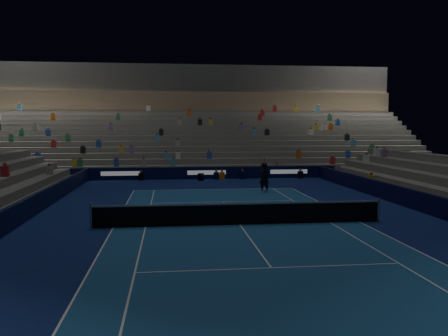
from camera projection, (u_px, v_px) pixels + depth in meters
ground at (240, 225)px, 20.58m from camera, size 90.00×90.00×0.00m
court_surface at (240, 225)px, 20.58m from camera, size 10.97×23.77×0.01m
sponsor_barrier_far at (207, 173)px, 38.84m from camera, size 44.00×0.25×1.00m
sponsor_barrier_east at (446, 209)px, 21.66m from camera, size 0.25×37.00×1.00m
sponsor_barrier_west at (10, 219)px, 19.41m from camera, size 0.25×37.00×1.00m
grandstand_main at (199, 136)px, 47.89m from camera, size 44.00×15.20×11.20m
tennis_net at (240, 214)px, 20.53m from camera, size 12.90×0.10×1.10m
tennis_player at (264, 178)px, 30.70m from camera, size 0.81×0.62×1.97m
broadcast_camera at (201, 177)px, 37.75m from camera, size 0.55×0.93×0.57m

